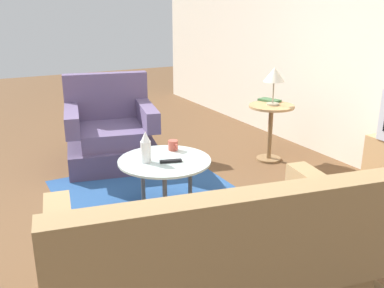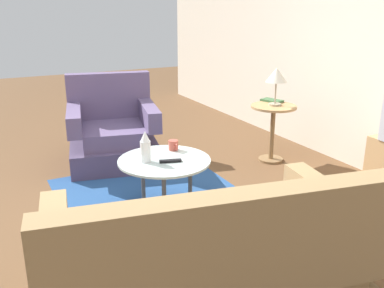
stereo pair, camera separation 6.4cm
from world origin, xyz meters
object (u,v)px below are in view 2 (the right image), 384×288
object	(u,v)px
tv_remote_silver	(141,154)
coffee_table	(165,164)
side_table	(273,121)
table_lamp	(277,76)
book	(272,101)
mug	(174,145)
couch	(212,276)
tv_remote_dark	(170,161)
armchair	(113,134)
vase	(145,147)

from	to	relation	value
tv_remote_silver	coffee_table	bearing A→B (deg)	-143.16
coffee_table	side_table	size ratio (longest dim) A/B	1.22
tv_remote_silver	table_lamp	bearing A→B (deg)	-77.97
book	tv_remote_silver	bearing A→B (deg)	-90.67
table_lamp	mug	xyz separation A→B (m)	(0.39, -1.38, -0.44)
couch	tv_remote_silver	size ratio (longest dim) A/B	12.02
tv_remote_dark	book	distance (m)	1.81
mug	tv_remote_silver	bearing A→B (deg)	-89.13
armchair	side_table	xyz separation A→B (m)	(0.78, 1.56, 0.14)
mug	vase	bearing A→B (deg)	-63.30
table_lamp	tv_remote_dark	world-z (taller)	table_lamp
tv_remote_dark	table_lamp	bearing A→B (deg)	39.15
vase	tv_remote_dark	bearing A→B (deg)	59.95
table_lamp	tv_remote_silver	bearing A→B (deg)	-76.91
couch	tv_remote_silver	xyz separation A→B (m)	(-1.53, 0.19, 0.16)
book	side_table	bearing A→B (deg)	-49.19
armchair	vase	world-z (taller)	armchair
tv_remote_silver	book	xyz separation A→B (m)	(-0.56, 1.77, 0.18)
vase	tv_remote_dark	world-z (taller)	vase
vase	mug	size ratio (longest dim) A/B	1.98
coffee_table	side_table	bearing A→B (deg)	110.31
side_table	tv_remote_dark	size ratio (longest dim) A/B	3.44
vase	tv_remote_silver	xyz separation A→B (m)	(-0.16, 0.02, -0.11)
couch	table_lamp	size ratio (longest dim) A/B	4.57
vase	book	world-z (taller)	vase
side_table	tv_remote_silver	bearing A→B (deg)	-76.86
vase	tv_remote_silver	bearing A→B (deg)	174.32
mug	book	xyz separation A→B (m)	(-0.55, 1.46, 0.14)
table_lamp	book	bearing A→B (deg)	152.11
tv_remote_dark	tv_remote_silver	xyz separation A→B (m)	(-0.26, -0.16, 0.00)
couch	book	world-z (taller)	couch
couch	book	xyz separation A→B (m)	(-2.09, 1.95, 0.34)
couch	coffee_table	distance (m)	1.40
table_lamp	coffee_table	bearing A→B (deg)	-69.80
couch	side_table	bearing A→B (deg)	56.48
side_table	book	world-z (taller)	book
table_lamp	tv_remote_dark	distance (m)	1.72
coffee_table	mug	world-z (taller)	mug
couch	vase	xyz separation A→B (m)	(-1.38, 0.17, 0.28)
couch	coffee_table	xyz separation A→B (m)	(-1.35, 0.32, 0.11)
armchair	side_table	bearing A→B (deg)	166.09
armchair	side_table	distance (m)	1.75
side_table	tv_remote_silver	distance (m)	1.71
tv_remote_dark	book	size ratio (longest dim) A/B	0.69
couch	table_lamp	xyz separation A→B (m)	(-1.92, 1.87, 0.64)
couch	mug	bearing A→B (deg)	82.77
couch	tv_remote_dark	distance (m)	1.33
table_lamp	vase	distance (m)	1.82
side_table	vase	size ratio (longest dim) A/B	2.43
coffee_table	book	distance (m)	1.80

